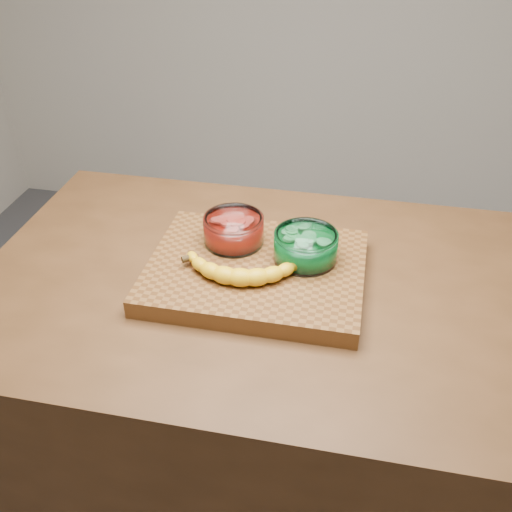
# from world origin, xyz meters

# --- Properties ---
(counter) EXTENTS (1.20, 0.80, 0.90)m
(counter) POSITION_xyz_m (0.00, 0.00, 0.45)
(counter) COLOR #513018
(counter) RESTS_ON ground
(cutting_board) EXTENTS (0.45, 0.35, 0.04)m
(cutting_board) POSITION_xyz_m (0.00, 0.00, 0.92)
(cutting_board) COLOR brown
(cutting_board) RESTS_ON counter
(bowl_red) EXTENTS (0.13, 0.13, 0.06)m
(bowl_red) POSITION_xyz_m (-0.06, 0.07, 0.97)
(bowl_red) COLOR white
(bowl_red) RESTS_ON cutting_board
(bowl_green) EXTENTS (0.13, 0.13, 0.06)m
(bowl_green) POSITION_xyz_m (0.10, 0.04, 0.97)
(bowl_green) COLOR white
(bowl_green) RESTS_ON cutting_board
(banana) EXTENTS (0.28, 0.13, 0.04)m
(banana) POSITION_xyz_m (-0.02, -0.04, 0.96)
(banana) COLOR yellow
(banana) RESTS_ON cutting_board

